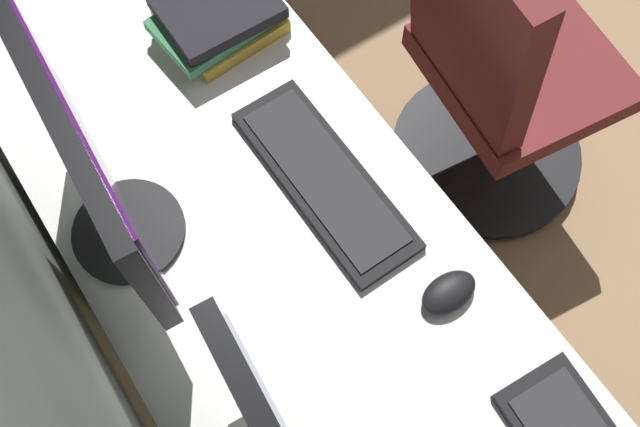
% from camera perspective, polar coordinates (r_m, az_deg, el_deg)
% --- Properties ---
extents(desk, '(2.01, 0.63, 0.73)m').
position_cam_1_polar(desk, '(1.30, -1.84, -6.36)').
color(desk, white).
rests_on(desk, ground).
extents(drawer_pedestal, '(0.40, 0.51, 0.69)m').
position_cam_1_polar(drawer_pedestal, '(1.73, -9.46, 0.45)').
color(drawer_pedestal, white).
rests_on(drawer_pedestal, ground).
extents(monitor_primary, '(0.47, 0.20, 0.41)m').
position_cam_1_polar(monitor_primary, '(1.10, -17.82, 3.38)').
color(monitor_primary, black).
rests_on(monitor_primary, desk).
extents(keyboard_main, '(0.42, 0.14, 0.02)m').
position_cam_1_polar(keyboard_main, '(1.30, 0.38, 2.79)').
color(keyboard_main, black).
rests_on(keyboard_main, desk).
extents(mouse_main, '(0.06, 0.10, 0.03)m').
position_cam_1_polar(mouse_main, '(1.23, 10.28, -6.25)').
color(mouse_main, black).
rests_on(mouse_main, desk).
extents(book_stack_near, '(0.21, 0.25, 0.08)m').
position_cam_1_polar(book_stack_near, '(1.47, -8.14, 15.42)').
color(book_stack_near, gold).
rests_on(book_stack_near, desk).
extents(office_chair, '(0.56, 0.58, 0.97)m').
position_cam_1_polar(office_chair, '(1.80, 13.96, 10.35)').
color(office_chair, maroon).
rests_on(office_chair, ground).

